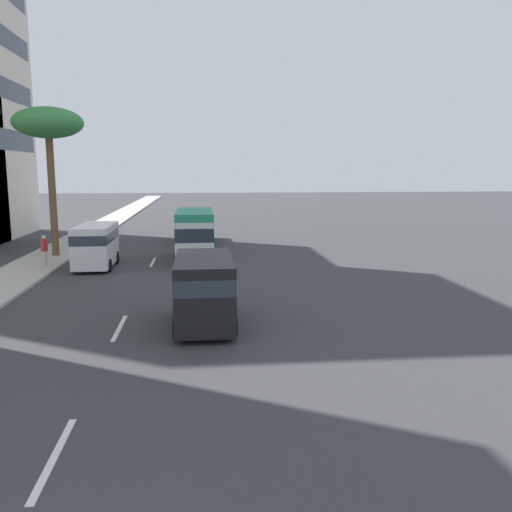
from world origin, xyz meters
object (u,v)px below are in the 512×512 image
minibus_lead (195,233)px  van_third (204,287)px  pedestrian_mid_block (44,249)px  van_second (96,243)px  palm_tree (48,126)px  van_fourth (199,225)px

minibus_lead → van_third: bearing=-178.2°
pedestrian_mid_block → van_second: bearing=120.1°
van_second → van_third: (-12.41, -6.12, 0.02)m
minibus_lead → pedestrian_mid_block: (-2.25, 8.54, -0.55)m
palm_tree → pedestrian_mid_block: bearing=-173.6°
van_third → van_fourth: van_third is taller
van_fourth → pedestrian_mid_block: (-10.83, 8.81, -0.15)m
van_fourth → pedestrian_mid_block: van_fourth is taller
van_third → palm_tree: 20.20m
minibus_lead → palm_tree: size_ratio=0.67×
van_third → palm_tree: bearing=29.9°
pedestrian_mid_block → palm_tree: palm_tree is taller
van_fourth → van_second: bearing=151.1°
van_third → van_fourth: (23.16, 0.18, -0.14)m
van_fourth → pedestrian_mid_block: 13.96m
van_third → pedestrian_mid_block: bearing=36.1°
van_second → pedestrian_mid_block: (-0.08, 2.87, -0.27)m
minibus_lead → van_fourth: 8.59m
pedestrian_mid_block → minibus_lead: bearing=133.3°
van_second → van_third: van_third is taller
palm_tree → van_second: bearing=-140.6°
van_third → van_fourth: size_ratio=0.88×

